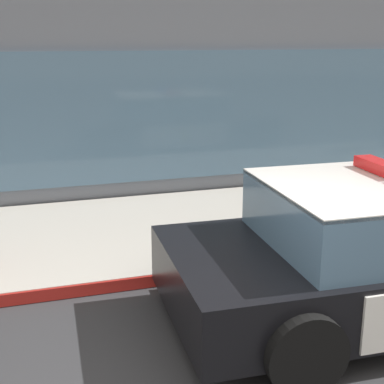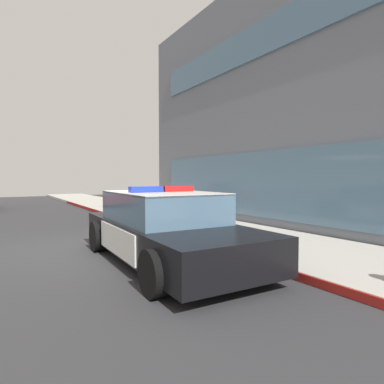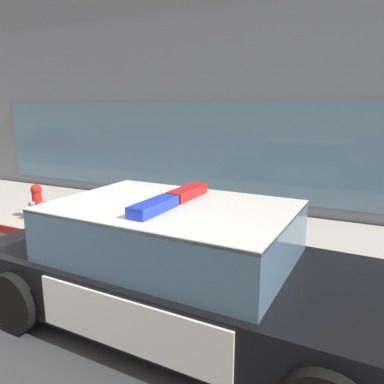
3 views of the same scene
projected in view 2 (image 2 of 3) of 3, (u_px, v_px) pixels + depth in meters
The scene contains 5 objects.
ground at pixel (83, 248), 7.58m from camera, with size 48.00×48.00×0.00m, color #303033.
sidewalk at pixel (217, 230), 9.66m from camera, with size 48.00×3.14×0.15m, color #B2ADA3.
curb_red_paint at pixel (170, 235), 8.82m from camera, with size 28.80×0.04×0.14m, color maroon.
police_cruiser at pixel (165, 227), 6.34m from camera, with size 4.95×2.29×1.49m.
fire_hydrant at pixel (156, 212), 10.99m from camera, with size 0.34×0.39×0.73m.
Camera 2 is at (7.75, -1.78, 1.66)m, focal length 29.93 mm.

